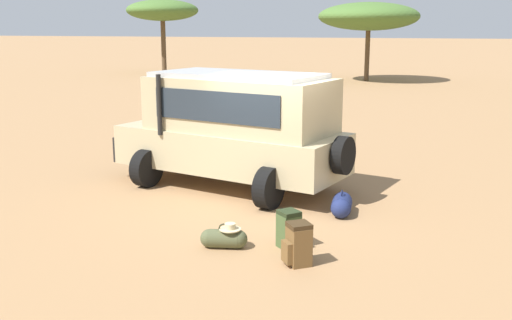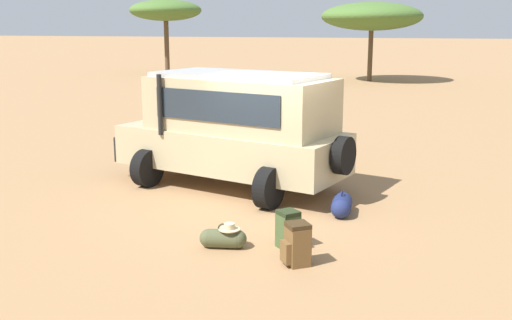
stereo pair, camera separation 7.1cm
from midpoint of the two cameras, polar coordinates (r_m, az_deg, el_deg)
name	(u,v)px [view 1 (the left image)]	position (r m, az deg, el deg)	size (l,w,h in m)	color
ground_plane	(268,202)	(11.78, 0.95, -4.01)	(320.00, 320.00, 0.00)	#9E754C
safari_vehicle	(235,127)	(12.61, -2.22, 3.14)	(5.48, 3.45, 2.44)	tan
backpack_beside_front_wheel	(289,230)	(9.35, 2.97, -6.65)	(0.45, 0.44, 0.60)	#42562D
backpack_cluster_center	(298,244)	(8.71, 3.79, -8.03)	(0.47, 0.45, 0.63)	brown
duffel_bag_low_black_case	(224,238)	(9.39, -3.27, -7.43)	(0.73, 0.39, 0.40)	#4C5133
duffel_bag_soft_canvas	(342,205)	(11.07, 7.97, -4.24)	(0.41, 0.82, 0.47)	navy
acacia_tree_far_left	(162,11)	(44.72, -8.95, 13.87)	(5.14, 5.17, 5.20)	brown
acacia_tree_left_mid	(369,17)	(38.10, 10.63, 13.28)	(6.13, 6.47, 4.78)	brown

